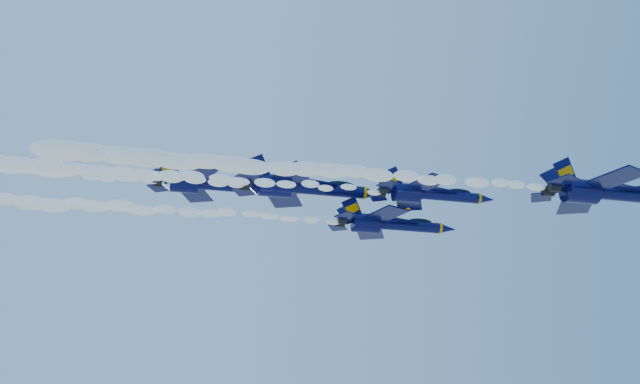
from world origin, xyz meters
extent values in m
cylinder|color=#08093A|center=(25.16, -11.10, 150.92)|extent=(9.22, 1.54, 1.54)
ellipsoid|color=#08093A|center=(18.70, -11.10, 150.87)|extent=(1.60, 2.77, 6.55)
cube|color=#08093A|center=(20.55, -15.20, 150.92)|extent=(5.49, 6.51, 0.18)
cube|color=#08093A|center=(20.55, -7.01, 150.92)|extent=(5.49, 6.51, 0.18)
cube|color=orange|center=(21.98, -15.20, 151.02)|extent=(2.47, 5.13, 0.10)
cube|color=orange|center=(21.98, -7.01, 151.02)|extent=(2.47, 5.13, 0.10)
cube|color=#08093A|center=(16.45, -12.18, 152.46)|extent=(3.34, 1.05, 3.59)
cube|color=#08093A|center=(16.45, -10.03, 152.46)|extent=(3.34, 1.05, 3.59)
cylinder|color=black|center=(15.12, -11.77, 150.82)|extent=(1.23, 1.13, 1.13)
cylinder|color=black|center=(15.12, -10.44, 150.82)|extent=(1.23, 1.13, 1.13)
cube|color=orange|center=(22.08, -11.10, 151.72)|extent=(11.27, 0.36, 0.08)
ellipsoid|color=white|center=(-12.07, -11.10, 150.52)|extent=(53.35, 2.28, 2.06)
cylinder|color=#08093A|center=(7.17, -0.97, 153.29)|extent=(7.78, 1.30, 1.30)
ellipsoid|color=#08093A|center=(1.72, -0.97, 153.25)|extent=(1.35, 2.34, 5.54)
cone|color=#08093A|center=(12.19, -0.97, 153.29)|extent=(2.25, 1.30, 1.30)
cylinder|color=orange|center=(11.15, -0.97, 153.29)|extent=(0.30, 1.35, 1.35)
ellipsoid|color=black|center=(8.64, -0.97, 153.94)|extent=(3.11, 1.01, 0.86)
cube|color=orange|center=(8.64, -0.97, 153.68)|extent=(3.63, 0.86, 0.16)
cube|color=#08093A|center=(3.28, -4.43, 153.29)|extent=(4.64, 5.50, 0.16)
cube|color=#08093A|center=(3.28, 2.49, 153.29)|extent=(4.64, 5.50, 0.16)
cube|color=orange|center=(4.49, -4.43, 153.38)|extent=(2.09, 4.33, 0.09)
cube|color=orange|center=(4.49, 2.49, 153.38)|extent=(2.09, 4.33, 0.09)
cube|color=#08093A|center=(-0.18, -1.88, 154.59)|extent=(2.82, 0.89, 3.03)
cube|color=#08093A|center=(-0.18, -0.06, 154.59)|extent=(2.82, 0.89, 3.03)
cylinder|color=black|center=(-1.31, -1.53, 153.21)|extent=(1.04, 0.95, 0.95)
cylinder|color=black|center=(-1.31, -0.41, 153.21)|extent=(1.04, 0.95, 0.95)
cube|color=orange|center=(4.58, -0.97, 153.97)|extent=(9.51, 0.30, 0.07)
ellipsoid|color=white|center=(-28.41, -0.97, 152.91)|extent=(53.35, 1.93, 1.74)
cylinder|color=#08093A|center=(4.81, 7.29, 152.08)|extent=(8.46, 1.41, 1.41)
ellipsoid|color=#08093A|center=(-1.12, 7.29, 152.03)|extent=(1.47, 2.54, 6.02)
cone|color=#08093A|center=(10.26, 7.29, 152.08)|extent=(2.45, 1.41, 1.41)
cylinder|color=orange|center=(9.13, 7.29, 152.08)|extent=(0.33, 1.47, 1.47)
ellipsoid|color=black|center=(6.41, 7.29, 152.78)|extent=(3.39, 1.10, 0.93)
cube|color=orange|center=(6.41, 7.29, 152.50)|extent=(3.95, 0.94, 0.17)
cube|color=#08093A|center=(0.57, 3.53, 152.08)|extent=(5.04, 5.98, 0.17)
cube|color=#08093A|center=(0.57, 11.06, 152.08)|extent=(5.04, 5.98, 0.17)
cube|color=orange|center=(1.89, 3.53, 152.17)|extent=(2.27, 4.71, 0.09)
cube|color=orange|center=(1.89, 11.06, 152.17)|extent=(2.27, 4.71, 0.09)
cube|color=#08093A|center=(-3.19, 6.31, 153.49)|extent=(3.06, 0.97, 3.30)
cube|color=#08093A|center=(-3.19, 8.28, 153.49)|extent=(3.06, 0.97, 3.30)
cylinder|color=black|center=(-4.41, 6.68, 151.98)|extent=(1.13, 1.03, 1.03)
cylinder|color=black|center=(-4.41, 7.91, 151.98)|extent=(1.13, 1.03, 1.03)
cube|color=orange|center=(1.99, 7.29, 152.81)|extent=(10.35, 0.33, 0.08)
ellipsoid|color=white|center=(-31.55, 7.29, 151.68)|extent=(53.35, 2.10, 1.89)
cylinder|color=#08093A|center=(-5.79, 9.45, 157.22)|extent=(10.15, 1.69, 1.69)
ellipsoid|color=#08093A|center=(-12.89, 9.45, 157.17)|extent=(1.76, 3.05, 7.22)
cone|color=#08093A|center=(0.76, 9.45, 157.22)|extent=(2.93, 1.69, 1.69)
cylinder|color=orange|center=(-0.60, 9.45, 157.22)|extent=(0.39, 1.76, 1.76)
ellipsoid|color=black|center=(-3.87, 9.45, 158.07)|extent=(4.06, 1.32, 1.12)
cube|color=orange|center=(-3.87, 9.45, 157.73)|extent=(4.74, 1.13, 0.20)
cube|color=#08093A|center=(-10.86, 4.94, 157.22)|extent=(6.05, 7.17, 0.20)
cube|color=#08093A|center=(-10.86, 13.97, 157.22)|extent=(6.05, 7.17, 0.20)
cube|color=orange|center=(-9.28, 4.94, 157.34)|extent=(2.72, 5.65, 0.11)
cube|color=orange|center=(-9.28, 13.97, 157.34)|extent=(2.72, 5.65, 0.11)
cube|color=#08093A|center=(-15.37, 8.27, 158.91)|extent=(3.67, 1.16, 3.95)
cube|color=#08093A|center=(-15.37, 10.64, 158.91)|extent=(3.67, 1.16, 3.95)
cylinder|color=black|center=(-16.84, 8.72, 157.11)|extent=(1.35, 1.24, 1.24)
cylinder|color=black|center=(-16.84, 10.19, 157.11)|extent=(1.35, 1.24, 1.24)
cube|color=orange|center=(-9.17, 9.45, 158.10)|extent=(12.41, 0.39, 0.09)
ellipsoid|color=white|center=(-44.08, 9.45, 156.81)|extent=(53.35, 2.52, 2.26)
cylinder|color=#08093A|center=(-17.99, 18.16, 160.21)|extent=(9.52, 1.59, 1.59)
ellipsoid|color=#08093A|center=(-24.66, 18.16, 160.15)|extent=(1.65, 2.86, 6.77)
cone|color=#08093A|center=(-11.86, 18.16, 160.21)|extent=(2.75, 1.59, 1.59)
cylinder|color=orange|center=(-13.13, 18.16, 160.21)|extent=(0.37, 1.65, 1.65)
ellipsoid|color=black|center=(-16.19, 18.16, 161.00)|extent=(3.81, 1.24, 1.05)
cube|color=orange|center=(-16.19, 18.16, 160.68)|extent=(4.44, 1.06, 0.19)
cube|color=#08093A|center=(-22.76, 13.93, 160.21)|extent=(5.67, 6.72, 0.19)
cube|color=#08093A|center=(-22.76, 22.40, 160.21)|extent=(5.67, 6.72, 0.19)
cube|color=orange|center=(-21.27, 13.93, 160.31)|extent=(2.55, 5.30, 0.11)
cube|color=orange|center=(-21.27, 22.40, 160.31)|extent=(2.55, 5.30, 0.11)
cube|color=#08093A|center=(-26.99, 17.05, 161.80)|extent=(3.45, 1.09, 3.71)
cube|color=#08093A|center=(-26.99, 19.27, 161.80)|extent=(3.45, 1.09, 3.71)
cylinder|color=black|center=(-28.36, 17.48, 160.10)|extent=(1.27, 1.16, 1.16)
cylinder|color=black|center=(-28.36, 18.85, 160.10)|extent=(1.27, 1.16, 1.16)
cube|color=orange|center=(-21.17, 18.16, 161.03)|extent=(11.64, 0.37, 0.08)
camera|label=1|loc=(-25.68, -77.06, 120.33)|focal=40.00mm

